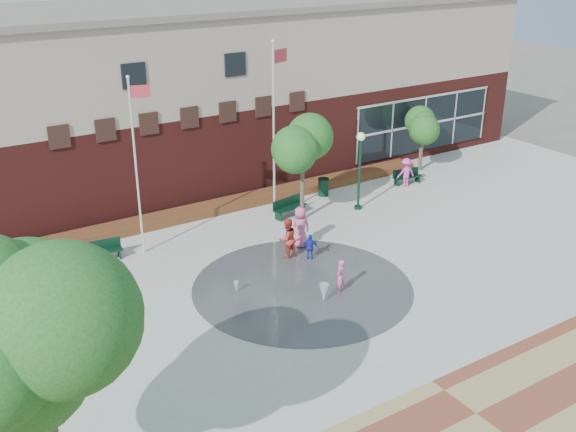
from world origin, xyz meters
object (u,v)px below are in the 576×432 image
bench_left (101,255)px  flagpole_right (274,123)px  tree_big_left (35,323)px  flagpole_left (136,158)px  child_splash (340,276)px  trash_can (323,187)px

bench_left → flagpole_right: bearing=7.4°
tree_big_left → flagpole_left: bearing=61.4°
child_splash → bench_left: bearing=-89.0°
flagpole_right → child_splash: 8.62m
child_splash → trash_can: bearing=-163.1°
flagpole_left → bench_left: 4.29m
flagpole_right → flagpole_left: bearing=163.0°
flagpole_right → child_splash: (-1.76, -7.45, -3.98)m
trash_can → child_splash: child_splash is taller
flagpole_left → child_splash: flagpole_left is taller
bench_left → tree_big_left: tree_big_left is taller
trash_can → tree_big_left: (-17.08, -13.88, 4.84)m
flagpole_left → tree_big_left: flagpole_left is taller
flagpole_left → trash_can: size_ratio=7.97×
flagpole_left → flagpole_right: flagpole_right is taller
bench_left → trash_can: bearing=12.7°
flagpole_left → tree_big_left: (-6.81, -12.50, 1.14)m
flagpole_right → child_splash: bearing=-122.3°
flagpole_left → tree_big_left: bearing=-100.0°
flagpole_left → bench_left: (-1.78, 0.20, -3.90)m
trash_can → tree_big_left: 22.54m
trash_can → flagpole_left: bearing=-172.4°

